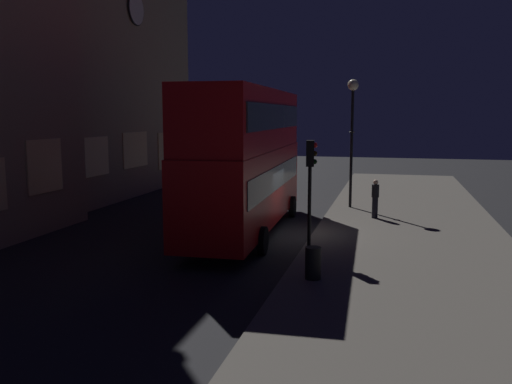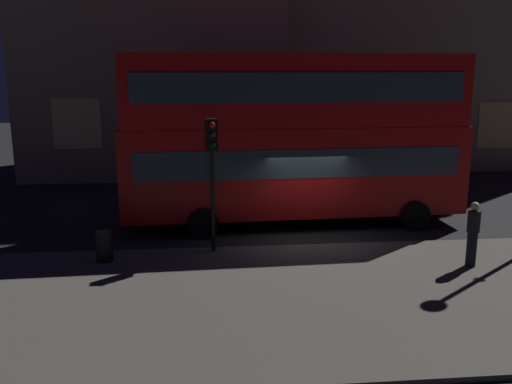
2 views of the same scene
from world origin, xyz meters
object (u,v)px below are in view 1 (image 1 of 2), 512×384
object	(u,v)px
double_decker_bus	(246,155)
litter_bin	(313,263)
traffic_light_near_kerb	(310,172)
street_lamp	(352,113)
pedestrian	(375,198)

from	to	relation	value
double_decker_bus	litter_bin	world-z (taller)	double_decker_bus
traffic_light_near_kerb	street_lamp	xyz separation A→B (m)	(9.27, -0.62, 1.96)
traffic_light_near_kerb	litter_bin	xyz separation A→B (m)	(-2.93, -0.55, -2.24)
litter_bin	pedestrian	bearing A→B (deg)	-8.07
litter_bin	street_lamp	bearing A→B (deg)	-0.33
street_lamp	litter_bin	xyz separation A→B (m)	(-12.20, 0.07, -4.20)
double_decker_bus	litter_bin	distance (m)	7.13
pedestrian	traffic_light_near_kerb	bearing A→B (deg)	-159.12
street_lamp	litter_bin	bearing A→B (deg)	179.67
litter_bin	double_decker_bus	bearing A→B (deg)	31.60
double_decker_bus	traffic_light_near_kerb	bearing A→B (deg)	-135.18
double_decker_bus	pedestrian	size ratio (longest dim) A/B	6.62
litter_bin	traffic_light_near_kerb	bearing A→B (deg)	10.65
traffic_light_near_kerb	pedestrian	bearing A→B (deg)	-23.09
traffic_light_near_kerb	street_lamp	world-z (taller)	street_lamp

